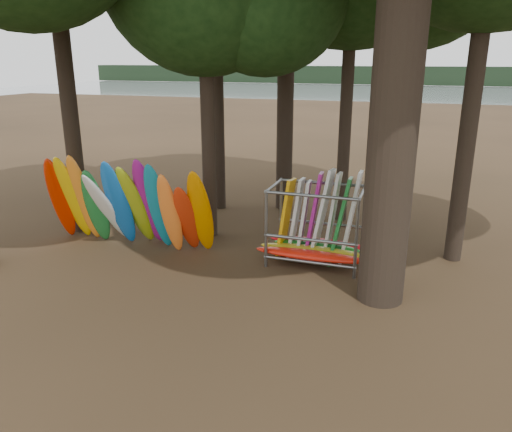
% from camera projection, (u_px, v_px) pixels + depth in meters
% --- Properties ---
extents(ground, '(120.00, 120.00, 0.00)m').
position_uv_depth(ground, '(215.00, 280.00, 13.27)').
color(ground, '#47331E').
rests_on(ground, ground).
extents(lake, '(160.00, 160.00, 0.00)m').
position_uv_depth(lake, '(389.00, 102.00, 67.52)').
color(lake, gray).
rests_on(lake, ground).
extents(far_shore, '(160.00, 4.00, 4.00)m').
position_uv_depth(far_shore, '(406.00, 76.00, 112.11)').
color(far_shore, black).
rests_on(far_shore, ground).
extents(kayak_row, '(5.67, 2.09, 3.07)m').
position_uv_depth(kayak_row, '(124.00, 205.00, 15.20)').
color(kayak_row, red).
rests_on(kayak_row, ground).
extents(storage_rack, '(3.21, 1.56, 2.76)m').
position_uv_depth(storage_rack, '(316.00, 228.00, 14.13)').
color(storage_rack, slate).
rests_on(storage_rack, ground).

